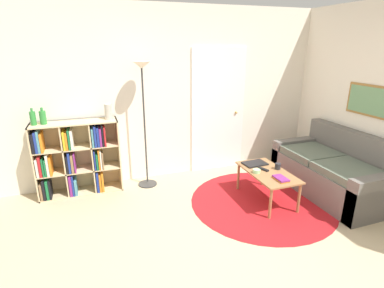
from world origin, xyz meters
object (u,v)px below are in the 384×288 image
(bowl, at_px, (257,171))
(cup, at_px, (278,166))
(bottle_middle, at_px, (43,117))
(vase_on_shelf, at_px, (108,112))
(couch, at_px, (335,172))
(laptop, at_px, (255,163))
(bookshelf, at_px, (74,158))
(bottle_left, at_px, (33,118))
(coffee_table, at_px, (267,175))
(floor_lamp, at_px, (143,90))

(bowl, bearing_deg, cup, 1.98)
(bottle_middle, distance_m, vase_on_shelf, 0.83)
(couch, bearing_deg, bowl, 175.07)
(laptop, xyz_separation_m, bowl, (-0.13, -0.27, 0.01))
(laptop, bearing_deg, bookshelf, 161.29)
(laptop, xyz_separation_m, cup, (0.20, -0.26, 0.03))
(bookshelf, xyz_separation_m, bottle_left, (-0.43, -0.01, 0.62))
(laptop, bearing_deg, vase_on_shelf, 156.75)
(coffee_table, distance_m, laptop, 0.29)
(couch, height_order, bowl, couch)
(couch, distance_m, cup, 0.92)
(bookshelf, relative_size, bowl, 11.00)
(cup, bearing_deg, bottle_left, 160.75)
(floor_lamp, height_order, bottle_left, floor_lamp)
(laptop, bearing_deg, floor_lamp, 152.63)
(coffee_table, bearing_deg, bottle_left, 159.28)
(bottle_left, distance_m, bottle_middle, 0.12)
(couch, relative_size, coffee_table, 1.84)
(couch, bearing_deg, floor_lamp, 156.20)
(coffee_table, xyz_separation_m, vase_on_shelf, (-1.92, 1.09, 0.78))
(floor_lamp, distance_m, bottle_left, 1.46)
(bookshelf, relative_size, bottle_middle, 5.11)
(vase_on_shelf, bearing_deg, cup, -27.08)
(bottle_left, distance_m, vase_on_shelf, 0.95)
(bookshelf, xyz_separation_m, bowl, (2.27, -1.08, -0.07))
(bottle_middle, height_order, vase_on_shelf, bottle_middle)
(laptop, relative_size, bottle_left, 1.52)
(bowl, bearing_deg, bottle_middle, 157.27)
(bookshelf, height_order, bowl, bookshelf)
(bookshelf, height_order, coffee_table, bookshelf)
(bowl, bearing_deg, laptop, 63.70)
(coffee_table, distance_m, bottle_left, 3.16)
(laptop, xyz_separation_m, vase_on_shelf, (-1.89, 0.81, 0.72))
(bookshelf, distance_m, bottle_middle, 0.69)
(couch, height_order, bottle_middle, bottle_middle)
(laptop, distance_m, bowl, 0.30)
(coffee_table, bearing_deg, cup, 7.97)
(bowl, relative_size, bottle_middle, 0.46)
(bookshelf, xyz_separation_m, floor_lamp, (1.00, -0.09, 0.92))
(couch, height_order, bottle_left, bottle_left)
(bottle_middle, bearing_deg, bottle_left, -174.52)
(floor_lamp, relative_size, bowl, 17.82)
(couch, xyz_separation_m, vase_on_shelf, (-2.98, 1.19, 0.86))
(bowl, bearing_deg, couch, -4.93)
(floor_lamp, distance_m, vase_on_shelf, 0.56)
(coffee_table, distance_m, bottle_middle, 3.06)
(coffee_table, relative_size, bottle_middle, 4.14)
(floor_lamp, relative_size, laptop, 5.38)
(laptop, xyz_separation_m, bottle_left, (-2.83, 0.80, 0.70))
(floor_lamp, xyz_separation_m, cup, (1.61, -0.99, -0.97))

